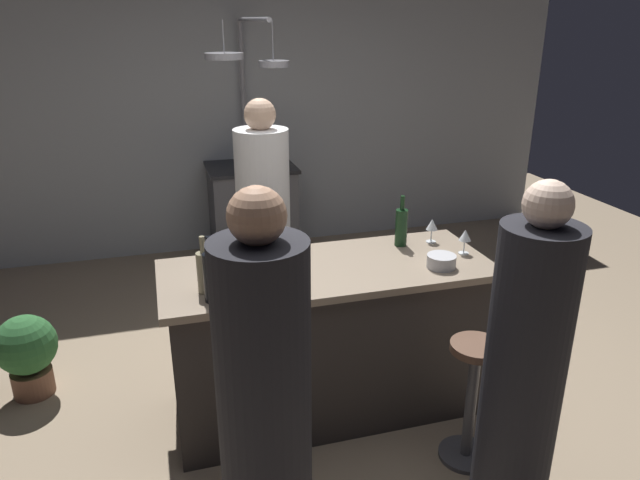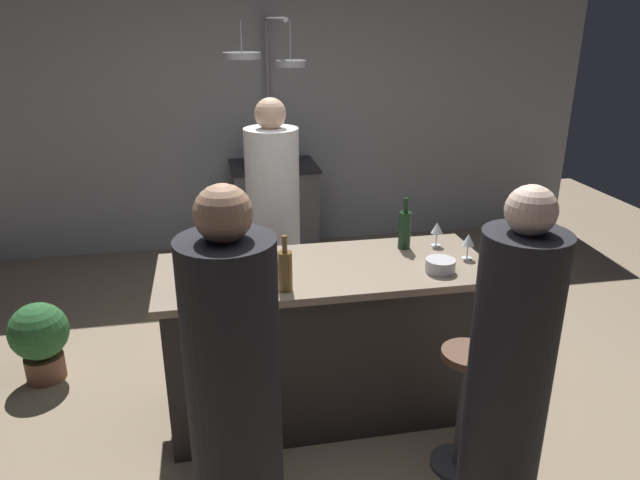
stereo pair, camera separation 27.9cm
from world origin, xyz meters
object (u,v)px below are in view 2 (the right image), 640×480
object	(u,v)px
bar_stool_right	(463,405)
wine_glass_near_right_guest	(468,241)
wine_glass_by_chef	(437,229)
stove_range	(275,210)
wine_bottle_amber	(285,270)
pepper_mill	(258,247)
wine_bottle_dark	(203,272)
guest_left	(235,412)
mixing_bowl_ceramic	(237,273)
mixing_bowl_steel	(440,266)
chef	(274,233)
potted_plant	(40,337)
guest_right	(508,386)
wine_bottle_red	(405,229)
wine_bottle_white	(198,267)
bar_stool_left	(236,433)

from	to	relation	value
bar_stool_right	wine_glass_near_right_guest	xyz separation A→B (m)	(0.23, 0.58, 0.63)
wine_glass_by_chef	stove_range	bearing A→B (deg)	107.23
bar_stool_right	wine_bottle_amber	xyz separation A→B (m)	(-0.82, 0.38, 0.63)
pepper_mill	wine_bottle_dark	size ratio (longest dim) A/B	0.64
guest_left	mixing_bowl_ceramic	size ratio (longest dim) A/B	7.82
pepper_mill	mixing_bowl_steel	bearing A→B (deg)	-16.63
pepper_mill	wine_glass_by_chef	distance (m)	1.06
chef	potted_plant	xyz separation A→B (m)	(-1.52, -0.29, -0.49)
wine_bottle_amber	wine_glass_near_right_guest	world-z (taller)	wine_bottle_amber
wine_glass_near_right_guest	mixing_bowl_ceramic	bearing A→B (deg)	-177.89
guest_right	potted_plant	size ratio (longest dim) A/B	3.07
pepper_mill	wine_glass_near_right_guest	world-z (taller)	pepper_mill
potted_plant	wine_bottle_red	bearing A→B (deg)	-11.03
wine_bottle_white	wine_glass_by_chef	bearing A→B (deg)	12.86
wine_glass_by_chef	mixing_bowl_steel	xyz separation A→B (m)	(-0.12, -0.36, -0.07)
wine_bottle_red	wine_glass_near_right_guest	bearing A→B (deg)	-37.47
chef	wine_bottle_red	bearing A→B (deg)	-46.29
potted_plant	wine_bottle_red	world-z (taller)	wine_bottle_red
wine_bottle_dark	wine_bottle_amber	distance (m)	0.40
bar_stool_left	wine_bottle_white	bearing A→B (deg)	104.62
wine_bottle_amber	mixing_bowl_steel	xyz separation A→B (m)	(0.84, 0.07, -0.07)
bar_stool_right	pepper_mill	world-z (taller)	pepper_mill
chef	mixing_bowl_steel	size ratio (longest dim) A/B	10.76
wine_bottle_amber	wine_bottle_red	distance (m)	0.87
stove_range	guest_right	size ratio (longest dim) A/B	0.56
chef	stove_range	bearing A→B (deg)	83.46
wine_bottle_dark	wine_bottle_red	distance (m)	1.23
guest_left	wine_bottle_amber	xyz separation A→B (m)	(0.30, 0.75, 0.24)
potted_plant	wine_bottle_dark	distance (m)	1.54
chef	wine_bottle_dark	size ratio (longest dim) A/B	5.17
chef	guest_left	distance (m)	1.93
mixing_bowl_steel	mixing_bowl_ceramic	distance (m)	1.07
wine_glass_by_chef	chef	bearing A→B (deg)	140.64
stove_range	guest_left	xyz separation A→B (m)	(-0.54, -3.44, 0.32)
bar_stool_left	wine_bottle_dark	bearing A→B (deg)	105.55
stove_range	potted_plant	size ratio (longest dim) A/B	1.71
stove_range	wine_bottle_amber	bearing A→B (deg)	-95.30
chef	wine_glass_by_chef	xyz separation A→B (m)	(0.88, -0.72, 0.22)
stove_range	mixing_bowl_ceramic	distance (m)	2.63
pepper_mill	wine_glass_by_chef	size ratio (longest dim) A/B	1.44
wine_bottle_red	mixing_bowl_steel	xyz separation A→B (m)	(0.08, -0.37, -0.08)
wine_bottle_white	mixing_bowl_steel	xyz separation A→B (m)	(1.25, -0.05, -0.08)
stove_range	wine_glass_by_chef	size ratio (longest dim) A/B	6.10
bar_stool_left	stove_range	bearing A→B (deg)	80.03
wine_bottle_amber	potted_plant	bearing A→B (deg)	149.17
bar_stool_left	wine_bottle_red	size ratio (longest dim) A/B	2.23
wine_bottle_white	mixing_bowl_steel	size ratio (longest dim) A/B	1.85
bar_stool_right	wine_glass_near_right_guest	size ratio (longest dim) A/B	4.66
bar_stool_left	wine_glass_by_chef	xyz separation A→B (m)	(1.24, 0.80, 0.63)
guest_right	wine_glass_near_right_guest	size ratio (longest dim) A/B	10.95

